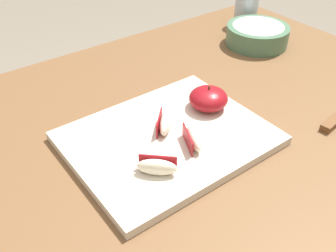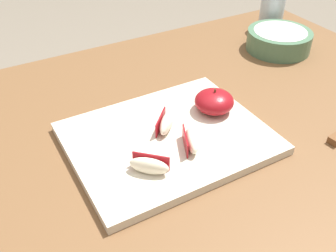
{
  "view_description": "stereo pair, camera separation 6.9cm",
  "coord_description": "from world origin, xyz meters",
  "px_view_note": "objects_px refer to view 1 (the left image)",
  "views": [
    {
      "loc": [
        -0.29,
        -0.49,
        1.18
      ],
      "look_at": [
        0.04,
        -0.05,
        0.76
      ],
      "focal_mm": 41.04,
      "sensor_mm": 36.0,
      "label": 1
    },
    {
      "loc": [
        -0.23,
        -0.53,
        1.18
      ],
      "look_at": [
        0.04,
        -0.05,
        0.76
      ],
      "focal_mm": 41.04,
      "sensor_mm": 36.0,
      "label": 2
    }
  ],
  "objects_px": {
    "apple_half_skin_up": "(208,98)",
    "ceramic_fruit_bowl": "(257,34)",
    "apple_wedge_right": "(157,167)",
    "drinking_glass_water": "(246,8)",
    "apple_wedge_middle": "(193,138)",
    "cutting_board": "(168,138)",
    "paring_knife": "(336,120)",
    "apple_wedge_left": "(165,123)"
  },
  "relations": [
    {
      "from": "apple_half_skin_up",
      "to": "ceramic_fruit_bowl",
      "type": "distance_m",
      "value": 0.37
    },
    {
      "from": "apple_wedge_right",
      "to": "drinking_glass_water",
      "type": "height_order",
      "value": "drinking_glass_water"
    },
    {
      "from": "apple_wedge_middle",
      "to": "ceramic_fruit_bowl",
      "type": "bearing_deg",
      "value": 29.72
    },
    {
      "from": "cutting_board",
      "to": "drinking_glass_water",
      "type": "distance_m",
      "value": 0.6
    },
    {
      "from": "apple_half_skin_up",
      "to": "cutting_board",
      "type": "bearing_deg",
      "value": -168.71
    },
    {
      "from": "apple_wedge_right",
      "to": "paring_knife",
      "type": "relative_size",
      "value": 0.39
    },
    {
      "from": "apple_wedge_right",
      "to": "ceramic_fruit_bowl",
      "type": "xyz_separation_m",
      "value": [
        0.52,
        0.26,
        -0.0
      ]
    },
    {
      "from": "cutting_board",
      "to": "paring_knife",
      "type": "height_order",
      "value": "cutting_board"
    },
    {
      "from": "cutting_board",
      "to": "ceramic_fruit_bowl",
      "type": "relative_size",
      "value": 2.14
    },
    {
      "from": "apple_wedge_right",
      "to": "apple_wedge_left",
      "type": "height_order",
      "value": "same"
    },
    {
      "from": "apple_wedge_right",
      "to": "apple_wedge_middle",
      "type": "distance_m",
      "value": 0.1
    },
    {
      "from": "ceramic_fruit_bowl",
      "to": "drinking_glass_water",
      "type": "relative_size",
      "value": 1.59
    },
    {
      "from": "cutting_board",
      "to": "apple_half_skin_up",
      "type": "bearing_deg",
      "value": 11.29
    },
    {
      "from": "ceramic_fruit_bowl",
      "to": "drinking_glass_water",
      "type": "height_order",
      "value": "drinking_glass_water"
    },
    {
      "from": "apple_wedge_middle",
      "to": "cutting_board",
      "type": "bearing_deg",
      "value": 110.7
    },
    {
      "from": "apple_wedge_left",
      "to": "paring_knife",
      "type": "bearing_deg",
      "value": -29.14
    },
    {
      "from": "apple_half_skin_up",
      "to": "paring_knife",
      "type": "distance_m",
      "value": 0.26
    },
    {
      "from": "apple_half_skin_up",
      "to": "apple_wedge_middle",
      "type": "distance_m",
      "value": 0.12
    },
    {
      "from": "apple_wedge_right",
      "to": "apple_wedge_middle",
      "type": "xyz_separation_m",
      "value": [
        0.09,
        0.02,
        0.0
      ]
    },
    {
      "from": "apple_wedge_middle",
      "to": "ceramic_fruit_bowl",
      "type": "relative_size",
      "value": 0.41
    },
    {
      "from": "apple_wedge_middle",
      "to": "apple_wedge_left",
      "type": "bearing_deg",
      "value": 101.26
    },
    {
      "from": "ceramic_fruit_bowl",
      "to": "apple_wedge_right",
      "type": "bearing_deg",
      "value": -153.07
    },
    {
      "from": "apple_wedge_middle",
      "to": "drinking_glass_water",
      "type": "xyz_separation_m",
      "value": [
        0.5,
        0.36,
        0.02
      ]
    },
    {
      "from": "cutting_board",
      "to": "apple_wedge_left",
      "type": "distance_m",
      "value": 0.03
    },
    {
      "from": "cutting_board",
      "to": "apple_wedge_middle",
      "type": "xyz_separation_m",
      "value": [
        0.02,
        -0.05,
        0.02
      ]
    },
    {
      "from": "apple_wedge_middle",
      "to": "ceramic_fruit_bowl",
      "type": "xyz_separation_m",
      "value": [
        0.43,
        0.24,
        -0.0
      ]
    },
    {
      "from": "paring_knife",
      "to": "drinking_glass_water",
      "type": "bearing_deg",
      "value": 65.13
    },
    {
      "from": "drinking_glass_water",
      "to": "paring_knife",
      "type": "bearing_deg",
      "value": -114.87
    },
    {
      "from": "cutting_board",
      "to": "ceramic_fruit_bowl",
      "type": "height_order",
      "value": "ceramic_fruit_bowl"
    },
    {
      "from": "apple_wedge_left",
      "to": "drinking_glass_water",
      "type": "bearing_deg",
      "value": 29.64
    },
    {
      "from": "cutting_board",
      "to": "ceramic_fruit_bowl",
      "type": "bearing_deg",
      "value": 23.51
    },
    {
      "from": "apple_wedge_right",
      "to": "cutting_board",
      "type": "bearing_deg",
      "value": 43.3
    },
    {
      "from": "apple_wedge_right",
      "to": "drinking_glass_water",
      "type": "distance_m",
      "value": 0.7
    },
    {
      "from": "paring_knife",
      "to": "apple_half_skin_up",
      "type": "bearing_deg",
      "value": 137.07
    },
    {
      "from": "apple_half_skin_up",
      "to": "paring_knife",
      "type": "xyz_separation_m",
      "value": [
        0.19,
        -0.17,
        -0.03
      ]
    },
    {
      "from": "drinking_glass_water",
      "to": "cutting_board",
      "type": "bearing_deg",
      "value": -149.25
    },
    {
      "from": "paring_knife",
      "to": "drinking_glass_water",
      "type": "xyz_separation_m",
      "value": [
        0.21,
        0.46,
        0.05
      ]
    },
    {
      "from": "cutting_board",
      "to": "paring_knife",
      "type": "relative_size",
      "value": 2.21
    },
    {
      "from": "apple_wedge_left",
      "to": "paring_knife",
      "type": "distance_m",
      "value": 0.34
    },
    {
      "from": "apple_wedge_right",
      "to": "apple_wedge_left",
      "type": "bearing_deg",
      "value": 47.27
    },
    {
      "from": "apple_wedge_right",
      "to": "apple_wedge_left",
      "type": "xyz_separation_m",
      "value": [
        0.08,
        0.09,
        0.0
      ]
    },
    {
      "from": "drinking_glass_water",
      "to": "ceramic_fruit_bowl",
      "type": "bearing_deg",
      "value": -122.19
    }
  ]
}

